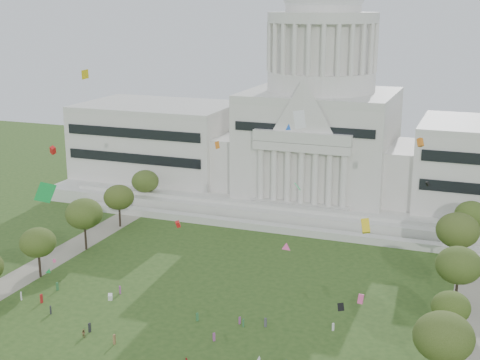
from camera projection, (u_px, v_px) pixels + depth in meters
name	position (u px, v px, depth m)	size (l,w,h in m)	color
capitol	(319.00, 131.00, 202.54)	(160.00, 64.50, 91.30)	silver
path_left	(15.00, 281.00, 148.84)	(8.00, 160.00, 0.04)	gray
path_right	(468.00, 358.00, 116.32)	(8.00, 160.00, 0.04)	gray
row_tree_r_2	(444.00, 337.00, 103.78)	(9.55, 9.55, 13.58)	black
row_tree_l_3	(38.00, 242.00, 148.96)	(8.12, 8.12, 11.55)	black
row_tree_r_3	(451.00, 307.00, 119.79)	(7.01, 7.01, 9.98)	black
row_tree_l_4	(84.00, 214.00, 165.41)	(9.29, 9.29, 13.21)	black
row_tree_r_4	(459.00, 265.00, 133.18)	(9.19, 9.19, 13.06)	black
row_tree_l_5	(119.00, 197.00, 182.87)	(8.33, 8.33, 11.85)	black
row_tree_r_5	(458.00, 230.00, 151.69)	(9.82, 9.82, 13.96)	black
row_tree_l_6	(145.00, 181.00, 199.88)	(8.19, 8.19, 11.64)	black
row_tree_r_6	(472.00, 215.00, 167.46)	(8.42, 8.42, 11.97)	black
person_8	(84.00, 333.00, 123.54)	(0.78, 0.48, 1.61)	olive
distant_crowd	(113.00, 333.00, 123.54)	(64.45, 36.22, 1.92)	#994C8C
kite_swarm	(185.00, 218.00, 104.46)	(83.70, 95.86, 61.23)	black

